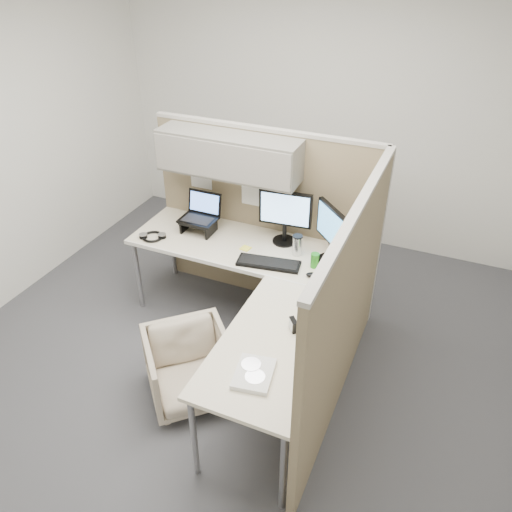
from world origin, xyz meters
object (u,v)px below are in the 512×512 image
at_px(office_chair, 189,364).
at_px(desk, 253,283).
at_px(keyboard, 269,263).
at_px(monitor_left, 285,213).

bearing_deg(office_chair, desk, 26.47).
bearing_deg(keyboard, office_chair, -117.31).
relative_size(office_chair, keyboard, 1.20).
bearing_deg(office_chair, monitor_left, 34.81).
height_order(desk, office_chair, desk).
bearing_deg(desk, office_chair, -110.92).
xyz_separation_m(desk, monitor_left, (0.03, 0.59, 0.32)).
bearing_deg(desk, monitor_left, 86.72).
distance_m(monitor_left, keyboard, 0.45).
xyz_separation_m(desk, office_chair, (-0.23, -0.61, -0.39)).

